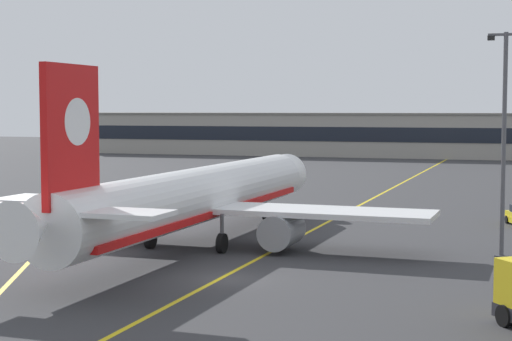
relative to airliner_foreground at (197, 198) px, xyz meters
The scene contains 7 objects.
ground_plane 11.79m from the airliner_foreground, 58.43° to the right, with size 400.00×400.00×0.00m, color #353538.
taxiway_centreline 21.48m from the airliner_foreground, 73.81° to the left, with size 0.30×180.00×0.01m, color yellow.
taxiway_lead_in_stripe 11.61m from the airliner_foreground, 136.68° to the right, with size 0.30×60.00×0.01m, color yellow.
airliner_foreground is the anchor object (origin of this frame).
apron_lamp_post 20.52m from the airliner_foreground, ahead, with size 2.24×0.90×14.21m.
service_car_nearest 27.58m from the airliner_foreground, 137.32° to the left, with size 4.57×3.18×1.79m.
terminal_building 112.56m from the airliner_foreground, 82.03° to the left, with size 167.55×12.40×8.61m.
Camera 1 is at (15.22, -42.91, 9.42)m, focal length 58.41 mm.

